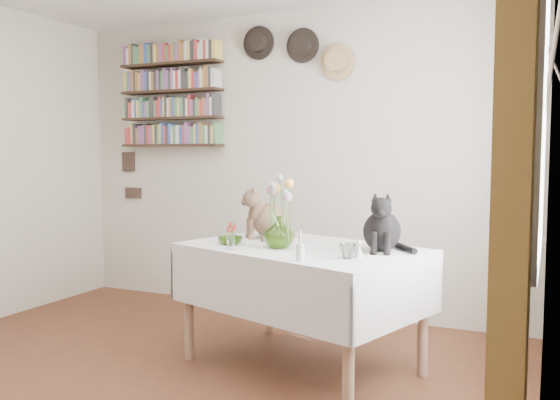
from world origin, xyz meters
The scene contains 16 objects.
room centered at (0.00, 0.00, 1.25)m, with size 4.08×4.58×2.58m.
window centered at (1.97, 0.80, 1.40)m, with size 0.12×1.52×1.32m.
curtain centered at (1.90, -0.12, 1.15)m, with size 0.12×0.38×2.10m, color brown.
dining_table centered at (0.64, 1.02, 0.57)m, with size 1.63×1.30×0.76m.
tabby_cat centered at (0.30, 1.29, 0.94)m, with size 0.24×0.30×0.36m, color brown, non-canonical shape.
black_cat centered at (1.13, 1.07, 0.94)m, with size 0.24×0.30×0.36m, color black, non-canonical shape.
flower_vase centered at (0.54, 0.91, 0.86)m, with size 0.18×0.18×0.19m, color #75A934.
green_bowl centered at (0.20, 0.91, 0.78)m, with size 0.15×0.15×0.05m, color #75A934.
drinking_glass centered at (1.03, 0.74, 0.80)m, with size 0.09×0.09×0.08m, color white.
candlestick centered at (0.82, 0.57, 0.81)m, with size 0.05×0.05×0.16m.
berry_jar centered at (0.30, 0.74, 0.84)m, with size 0.05×0.05×0.19m.
porcelain_figurine centered at (1.07, 0.81, 0.80)m, with size 0.05×0.05×0.10m.
flower_bouquet centered at (0.54, 0.92, 1.10)m, with size 0.17×0.13×0.39m.
bookshelf_unit centered at (-1.10, 2.16, 1.84)m, with size 1.00×0.16×0.91m.
wall_hats centered at (0.12, 2.19, 2.17)m, with size 0.98×0.09×0.48m.
wall_art_plaques centered at (-1.63, 2.23, 1.12)m, with size 0.21×0.02×0.44m.
Camera 1 is at (2.01, -2.30, 1.33)m, focal length 38.00 mm.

